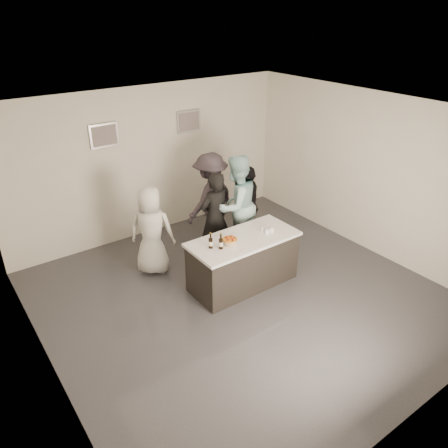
# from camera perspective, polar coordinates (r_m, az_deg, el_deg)

# --- Properties ---
(floor) EXTENTS (6.00, 6.00, 0.00)m
(floor) POSITION_cam_1_polar(r_m,az_deg,el_deg) (7.33, 2.32, -9.50)
(floor) COLOR #3D3D42
(floor) RESTS_ON ground
(ceiling) EXTENTS (6.00, 6.00, 0.00)m
(ceiling) POSITION_cam_1_polar(r_m,az_deg,el_deg) (6.04, 2.86, 14.02)
(ceiling) COLOR white
(wall_back) EXTENTS (6.00, 0.04, 3.00)m
(wall_back) POSITION_cam_1_polar(r_m,az_deg,el_deg) (8.91, -9.54, 7.95)
(wall_back) COLOR silver
(wall_back) RESTS_ON ground
(wall_front) EXTENTS (6.00, 0.04, 3.00)m
(wall_front) POSITION_cam_1_polar(r_m,az_deg,el_deg) (4.93, 25.12, -11.44)
(wall_front) COLOR silver
(wall_front) RESTS_ON ground
(wall_left) EXTENTS (0.04, 6.00, 3.00)m
(wall_left) POSITION_cam_1_polar(r_m,az_deg,el_deg) (5.46, -23.28, -7.06)
(wall_left) COLOR silver
(wall_left) RESTS_ON ground
(wall_right) EXTENTS (0.04, 6.00, 3.00)m
(wall_right) POSITION_cam_1_polar(r_m,az_deg,el_deg) (8.60, 18.59, 6.18)
(wall_right) COLOR silver
(wall_right) RESTS_ON ground
(picture_left) EXTENTS (0.54, 0.04, 0.44)m
(picture_left) POSITION_cam_1_polar(r_m,az_deg,el_deg) (8.35, -15.41, 11.09)
(picture_left) COLOR #B2B2B7
(picture_left) RESTS_ON wall_back
(picture_right) EXTENTS (0.54, 0.04, 0.44)m
(picture_right) POSITION_cam_1_polar(r_m,az_deg,el_deg) (9.10, -4.63, 13.23)
(picture_right) COLOR #B2B2B7
(picture_right) RESTS_ON wall_back
(bar_counter) EXTENTS (1.86, 0.86, 0.90)m
(bar_counter) POSITION_cam_1_polar(r_m,az_deg,el_deg) (7.40, 2.50, -4.88)
(bar_counter) COLOR white
(bar_counter) RESTS_ON ground
(cake) EXTENTS (0.24, 0.24, 0.08)m
(cake) POSITION_cam_1_polar(r_m,az_deg,el_deg) (6.98, 0.78, -2.31)
(cake) COLOR orange
(cake) RESTS_ON bar_counter
(beer_bottle_a) EXTENTS (0.07, 0.07, 0.26)m
(beer_bottle_a) POSITION_cam_1_polar(r_m,az_deg,el_deg) (6.82, -1.76, -2.20)
(beer_bottle_a) COLOR black
(beer_bottle_a) RESTS_ON bar_counter
(beer_bottle_b) EXTENTS (0.07, 0.07, 0.26)m
(beer_bottle_b) POSITION_cam_1_polar(r_m,az_deg,el_deg) (6.80, -0.41, -2.28)
(beer_bottle_b) COLOR black
(beer_bottle_b) RESTS_ON bar_counter
(tumbler_cluster) EXTENTS (0.19, 0.19, 0.08)m
(tumbler_cluster) POSITION_cam_1_polar(r_m,az_deg,el_deg) (7.39, 5.66, -0.67)
(tumbler_cluster) COLOR orange
(tumbler_cluster) RESTS_ON bar_counter
(candles) EXTENTS (0.24, 0.08, 0.01)m
(candles) POSITION_cam_1_polar(r_m,az_deg,el_deg) (6.78, 1.67, -3.63)
(candles) COLOR pink
(candles) RESTS_ON bar_counter
(person_main_black) EXTENTS (0.66, 0.46, 1.72)m
(person_main_black) POSITION_cam_1_polar(r_m,az_deg,el_deg) (7.93, -1.24, 0.87)
(person_main_black) COLOR black
(person_main_black) RESTS_ON ground
(person_main_blue) EXTENTS (1.04, 0.87, 1.95)m
(person_main_blue) POSITION_cam_1_polar(r_m,az_deg,el_deg) (8.14, 1.59, 2.44)
(person_main_blue) COLOR #B0E5E7
(person_main_blue) RESTS_ON ground
(person_guest_left) EXTENTS (0.93, 0.91, 1.62)m
(person_guest_left) POSITION_cam_1_polar(r_m,az_deg,el_deg) (7.69, -9.44, -0.85)
(person_guest_left) COLOR silver
(person_guest_left) RESTS_ON ground
(person_guest_right) EXTENTS (1.00, 0.88, 1.62)m
(person_guest_right) POSITION_cam_1_polar(r_m,az_deg,el_deg) (8.53, 3.19, 2.42)
(person_guest_right) COLOR black
(person_guest_right) RESTS_ON ground
(person_guest_back) EXTENTS (1.33, 0.98, 1.83)m
(person_guest_back) POSITION_cam_1_polar(r_m,az_deg,el_deg) (8.58, -1.74, 3.37)
(person_guest_back) COLOR #383039
(person_guest_back) RESTS_ON ground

